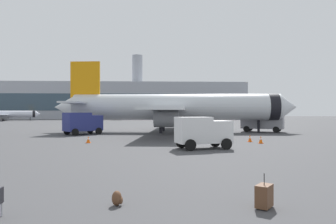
{
  "coord_description": "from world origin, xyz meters",
  "views": [
    {
      "loc": [
        -0.14,
        -3.0,
        3.05
      ],
      "look_at": [
        1.33,
        26.46,
        3.0
      ],
      "focal_mm": 34.45,
      "sensor_mm": 36.0,
      "label": 1
    }
  ],
  "objects_px": {
    "service_truck": "(83,122)",
    "cargo_van": "(203,131)",
    "airplane_at_gate": "(174,107)",
    "safety_cone_near": "(231,135)",
    "traveller_backpack": "(117,198)",
    "safety_cone_mid": "(88,139)",
    "safety_cone_outer": "(261,140)",
    "fuel_truck": "(262,120)",
    "rolling_suitcase": "(264,196)",
    "airplane_taxiing": "(7,114)",
    "safety_cone_far": "(250,138)"
  },
  "relations": [
    {
      "from": "safety_cone_near",
      "to": "safety_cone_outer",
      "type": "height_order",
      "value": "safety_cone_near"
    },
    {
      "from": "safety_cone_outer",
      "to": "safety_cone_mid",
      "type": "bearing_deg",
      "value": 175.5
    },
    {
      "from": "airplane_taxiing",
      "to": "traveller_backpack",
      "type": "height_order",
      "value": "airplane_taxiing"
    },
    {
      "from": "safety_cone_mid",
      "to": "airplane_taxiing",
      "type": "bearing_deg",
      "value": 118.35
    },
    {
      "from": "fuel_truck",
      "to": "rolling_suitcase",
      "type": "distance_m",
      "value": 39.51
    },
    {
      "from": "airplane_taxiing",
      "to": "safety_cone_mid",
      "type": "distance_m",
      "value": 89.08
    },
    {
      "from": "safety_cone_near",
      "to": "airplane_at_gate",
      "type": "bearing_deg",
      "value": 114.48
    },
    {
      "from": "cargo_van",
      "to": "service_truck",
      "type": "bearing_deg",
      "value": 128.18
    },
    {
      "from": "cargo_van",
      "to": "traveller_backpack",
      "type": "xyz_separation_m",
      "value": [
        -5.26,
        -15.58,
        -1.22
      ]
    },
    {
      "from": "traveller_backpack",
      "to": "rolling_suitcase",
      "type": "bearing_deg",
      "value": -6.38
    },
    {
      "from": "fuel_truck",
      "to": "cargo_van",
      "type": "bearing_deg",
      "value": -120.01
    },
    {
      "from": "fuel_truck",
      "to": "safety_cone_mid",
      "type": "distance_m",
      "value": 27.56
    },
    {
      "from": "fuel_truck",
      "to": "safety_cone_near",
      "type": "distance_m",
      "value": 14.5
    },
    {
      "from": "airplane_taxiing",
      "to": "fuel_truck",
      "type": "xyz_separation_m",
      "value": [
        64.85,
        -62.63,
        -0.39
      ]
    },
    {
      "from": "service_truck",
      "to": "fuel_truck",
      "type": "xyz_separation_m",
      "value": [
        25.55,
        4.34,
        0.16
      ]
    },
    {
      "from": "safety_cone_mid",
      "to": "traveller_backpack",
      "type": "bearing_deg",
      "value": -76.54
    },
    {
      "from": "rolling_suitcase",
      "to": "traveller_backpack",
      "type": "height_order",
      "value": "rolling_suitcase"
    },
    {
      "from": "airplane_at_gate",
      "to": "airplane_taxiing",
      "type": "distance_m",
      "value": 81.36
    },
    {
      "from": "airplane_taxiing",
      "to": "safety_cone_mid",
      "type": "xyz_separation_m",
      "value": [
        42.29,
        -78.38,
        -1.83
      ]
    },
    {
      "from": "safety_cone_mid",
      "to": "safety_cone_outer",
      "type": "xyz_separation_m",
      "value": [
        16.55,
        -1.3,
        0.03
      ]
    },
    {
      "from": "cargo_van",
      "to": "safety_cone_near",
      "type": "relative_size",
      "value": 5.77
    },
    {
      "from": "fuel_truck",
      "to": "service_truck",
      "type": "bearing_deg",
      "value": -170.36
    },
    {
      "from": "airplane_at_gate",
      "to": "safety_cone_far",
      "type": "xyz_separation_m",
      "value": [
        6.59,
        -15.27,
        -3.3
      ]
    },
    {
      "from": "safety_cone_outer",
      "to": "service_truck",
      "type": "bearing_deg",
      "value": 146.94
    },
    {
      "from": "fuel_truck",
      "to": "cargo_van",
      "type": "relative_size",
      "value": 1.35
    },
    {
      "from": "airplane_at_gate",
      "to": "safety_cone_mid",
      "type": "distance_m",
      "value": 18.5
    },
    {
      "from": "service_truck",
      "to": "cargo_van",
      "type": "height_order",
      "value": "service_truck"
    },
    {
      "from": "traveller_backpack",
      "to": "safety_cone_far",
      "type": "bearing_deg",
      "value": 62.84
    },
    {
      "from": "airplane_at_gate",
      "to": "cargo_van",
      "type": "relative_size",
      "value": 7.53
    },
    {
      "from": "safety_cone_near",
      "to": "safety_cone_mid",
      "type": "bearing_deg",
      "value": -166.73
    },
    {
      "from": "cargo_van",
      "to": "airplane_at_gate",
      "type": "bearing_deg",
      "value": 92.44
    },
    {
      "from": "cargo_van",
      "to": "safety_cone_near",
      "type": "xyz_separation_m",
      "value": [
        4.6,
        9.0,
        -1.04
      ]
    },
    {
      "from": "safety_cone_outer",
      "to": "rolling_suitcase",
      "type": "xyz_separation_m",
      "value": [
        -6.86,
        -20.28,
        0.03
      ]
    },
    {
      "from": "airplane_at_gate",
      "to": "rolling_suitcase",
      "type": "height_order",
      "value": "airplane_at_gate"
    },
    {
      "from": "safety_cone_mid",
      "to": "safety_cone_outer",
      "type": "bearing_deg",
      "value": -4.5
    },
    {
      "from": "service_truck",
      "to": "cargo_van",
      "type": "relative_size",
      "value": 1.07
    },
    {
      "from": "airplane_at_gate",
      "to": "safety_cone_outer",
      "type": "bearing_deg",
      "value": -67.05
    },
    {
      "from": "fuel_truck",
      "to": "traveller_backpack",
      "type": "relative_size",
      "value": 13.37
    },
    {
      "from": "airplane_at_gate",
      "to": "cargo_van",
      "type": "xyz_separation_m",
      "value": [
        0.9,
        -21.06,
        -2.21
      ]
    },
    {
      "from": "safety_cone_near",
      "to": "service_truck",
      "type": "bearing_deg",
      "value": 156.18
    },
    {
      "from": "safety_cone_far",
      "to": "rolling_suitcase",
      "type": "height_order",
      "value": "rolling_suitcase"
    },
    {
      "from": "safety_cone_near",
      "to": "traveller_backpack",
      "type": "xyz_separation_m",
      "value": [
        -9.86,
        -24.58,
        -0.17
      ]
    },
    {
      "from": "airplane_at_gate",
      "to": "safety_cone_near",
      "type": "distance_m",
      "value": 13.64
    },
    {
      "from": "safety_cone_mid",
      "to": "traveller_backpack",
      "type": "height_order",
      "value": "safety_cone_mid"
    },
    {
      "from": "airplane_taxiing",
      "to": "service_truck",
      "type": "xyz_separation_m",
      "value": [
        39.31,
        -66.97,
        -0.56
      ]
    },
    {
      "from": "cargo_van",
      "to": "safety_cone_mid",
      "type": "relative_size",
      "value": 7.07
    },
    {
      "from": "safety_cone_mid",
      "to": "airplane_at_gate",
      "type": "bearing_deg",
      "value": 58.86
    },
    {
      "from": "service_truck",
      "to": "airplane_taxiing",
      "type": "bearing_deg",
      "value": 120.41
    },
    {
      "from": "service_truck",
      "to": "safety_cone_mid",
      "type": "bearing_deg",
      "value": -75.37
    },
    {
      "from": "safety_cone_mid",
      "to": "safety_cone_near",
      "type": "bearing_deg",
      "value": 13.27
    }
  ]
}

